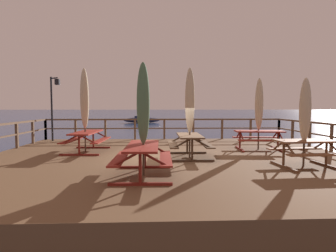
{
  "coord_description": "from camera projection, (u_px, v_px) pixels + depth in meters",
  "views": [
    {
      "loc": [
        -0.45,
        -9.5,
        2.52
      ],
      "look_at": [
        0.0,
        0.82,
        1.83
      ],
      "focal_mm": 29.99,
      "sensor_mm": 36.0,
      "label": 1
    }
  ],
  "objects": [
    {
      "name": "picnic_table_back_right",
      "position": [
        259.0,
        136.0,
        11.16
      ],
      "size": [
        1.97,
        1.55,
        0.78
      ],
      "color": "maroon",
      "rests_on": "wooden_deck"
    },
    {
      "name": "sailboat_distant",
      "position": [
        142.0,
        120.0,
        45.66
      ],
      "size": [
        6.18,
        2.54,
        7.72
      ],
      "color": "navy",
      "rests_on": "ground"
    },
    {
      "name": "picnic_table_back_left",
      "position": [
        87.0,
        137.0,
        10.67
      ],
      "size": [
        1.51,
        2.24,
        0.78
      ],
      "color": "maroon",
      "rests_on": "wooden_deck"
    },
    {
      "name": "picnic_table_front_right",
      "position": [
        305.0,
        148.0,
        7.94
      ],
      "size": [
        1.74,
        1.51,
        0.78
      ],
      "color": "brown",
      "rests_on": "wooden_deck"
    },
    {
      "name": "picnic_table_mid_centre",
      "position": [
        143.0,
        153.0,
        6.89
      ],
      "size": [
        1.44,
        2.12,
        0.78
      ],
      "color": "maroon",
      "rests_on": "wooden_deck"
    },
    {
      "name": "patio_umbrella_short_mid",
      "position": [
        305.0,
        110.0,
        7.94
      ],
      "size": [
        0.32,
        0.32,
        2.53
      ],
      "color": "#4C3828",
      "rests_on": "wooden_deck"
    },
    {
      "name": "patio_umbrella_tall_back_right",
      "position": [
        190.0,
        101.0,
        9.3
      ],
      "size": [
        0.32,
        0.32,
        3.0
      ],
      "color": "#4C3828",
      "rests_on": "wooden_deck"
    },
    {
      "name": "picnic_table_front_left",
      "position": [
        190.0,
        141.0,
        9.46
      ],
      "size": [
        1.42,
        1.91,
        0.78
      ],
      "color": "brown",
      "rests_on": "wooden_deck"
    },
    {
      "name": "patio_umbrella_tall_front",
      "position": [
        85.0,
        99.0,
        10.53
      ],
      "size": [
        0.32,
        0.32,
        3.15
      ],
      "color": "#4C3828",
      "rests_on": "wooden_deck"
    },
    {
      "name": "wooden_deck",
      "position": [
        169.0,
        169.0,
        9.63
      ],
      "size": [
        12.68,
        10.91,
        0.83
      ],
      "primitive_type": "cube",
      "color": "brown",
      "rests_on": "ground"
    },
    {
      "name": "ground_plane",
      "position": [
        169.0,
        181.0,
        9.65
      ],
      "size": [
        600.0,
        600.0,
        0.0
      ],
      "primitive_type": "plane",
      "color": "navy"
    },
    {
      "name": "patio_umbrella_tall_mid_left",
      "position": [
        143.0,
        104.0,
        6.86
      ],
      "size": [
        0.32,
        0.32,
        2.79
      ],
      "color": "#4C3828",
      "rests_on": "wooden_deck"
    },
    {
      "name": "lamp_post_hooked",
      "position": [
        54.0,
        99.0,
        13.84
      ],
      "size": [
        0.57,
        0.49,
        3.2
      ],
      "color": "black",
      "rests_on": "wooden_deck"
    },
    {
      "name": "patio_umbrella_short_front",
      "position": [
        259.0,
        104.0,
        11.09
      ],
      "size": [
        0.32,
        0.32,
        2.84
      ],
      "color": "#4C3828",
      "rests_on": "wooden_deck"
    },
    {
      "name": "railing_waterside_far",
      "position": [
        164.0,
        125.0,
        14.84
      ],
      "size": [
        12.48,
        0.1,
        1.09
      ],
      "color": "brown",
      "rests_on": "wooden_deck"
    }
  ]
}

